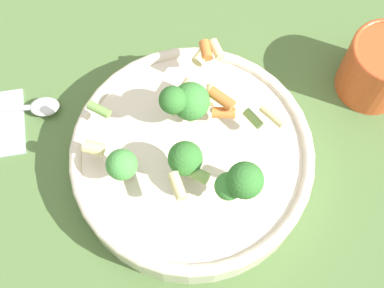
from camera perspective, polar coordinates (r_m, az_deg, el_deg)
The scene contains 5 objects.
ground_plane at distance 0.63m, azimuth 0.00°, elevation -2.46°, with size 3.00×3.00×0.00m, color #4C6B38.
bowl at distance 0.60m, azimuth 0.00°, elevation -1.54°, with size 0.27×0.27×0.05m.
pasta_salad at distance 0.54m, azimuth 0.03°, elevation 0.63°, with size 0.19×0.20×0.08m.
cup at distance 0.68m, azimuth 19.33°, elevation 7.73°, with size 0.09×0.09×0.08m.
spoon at distance 0.69m, azimuth -18.59°, elevation 3.63°, with size 0.10×0.17×0.01m.
Camera 1 is at (-0.19, 0.12, 0.59)m, focal length 50.00 mm.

